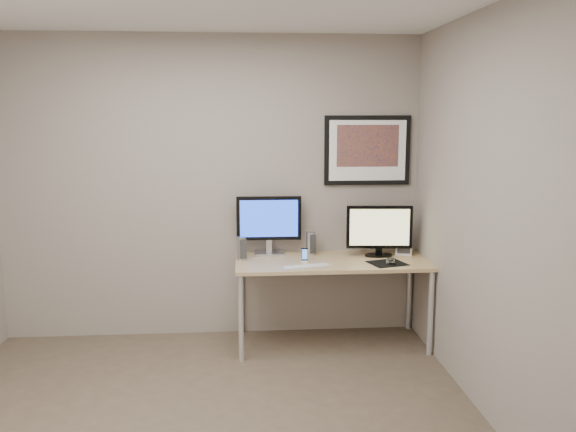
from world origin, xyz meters
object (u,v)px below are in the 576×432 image
Objects in this scene: speaker_left at (241,248)px; fan_unit at (404,243)px; desk at (332,268)px; keyboard at (307,266)px; speaker_right at (311,243)px; monitor_tv at (379,230)px; monitor_large at (269,222)px; framed_art at (367,150)px; phone_dock at (305,255)px.

speaker_left is 1.40m from fan_unit.
desk is at bearing -155.74° from fan_unit.
keyboard is 1.86× the size of fan_unit.
speaker_right is 0.80m from fan_unit.
monitor_large is at bearing 175.38° from monitor_tv.
framed_art is at bearing 159.44° from fan_unit.
monitor_tv is 1.44× the size of keyboard.
keyboard is at bearing -53.41° from speaker_left.
fan_unit is at bearing 8.50° from keyboard.
phone_dock is (0.28, -0.30, -0.22)m from monitor_large.
monitor_tv is 0.76m from keyboard.
keyboard is (-0.58, -0.56, -0.88)m from framed_art.
framed_art is at bearing 37.58° from phone_dock.
monitor_large is 0.47m from phone_dock.
monitor_tv is 4.63× the size of phone_dock.
speaker_left is 0.53m from phone_dock.
desk is 0.27m from phone_dock.
phone_dock is at bearing -129.10° from speaker_right.
speaker_left is 0.99× the size of speaker_right.
speaker_right is 0.94× the size of fan_unit.
fan_unit is (0.88, 0.37, 0.10)m from keyboard.
fan_unit reaches higher than desk.
framed_art is 1.93× the size of keyboard.
monitor_tv is at bearing 12.05° from keyboard.
fan_unit is at bearing 16.22° from monitor_tv.
speaker_right is at bearing 65.25° from keyboard.
speaker_right is (0.36, -0.03, -0.18)m from monitor_large.
monitor_large is 0.94m from monitor_tv.
fan_unit reaches higher than keyboard.
speaker_right is at bearing -173.83° from fan_unit.
desk is at bearing -28.84° from speaker_left.
desk is 0.67m from monitor_large.
phone_dock is (-0.58, -0.39, -0.83)m from framed_art.
phone_dock is 0.31× the size of keyboard.
monitor_large is at bearing -174.53° from framed_art.
framed_art is 1.34× the size of monitor_tv.
speaker_left is 0.62m from speaker_right.
framed_art is 1.06m from monitor_large.
phone_dock is (-0.65, -0.15, -0.17)m from monitor_tv.
monitor_large reaches higher than phone_dock.
speaker_right is at bearing 172.54° from monitor_tv.
monitor_large is at bearing 154.03° from desk.
framed_art is 0.70m from monitor_tv.
monitor_large is 2.87× the size of speaker_left.
fan_unit is at bearing -32.06° from framed_art.
fan_unit is (1.16, -0.10, -0.18)m from monitor_large.
fan_unit is at bearing -4.56° from monitor_large.
speaker_right is (-0.50, -0.11, -0.79)m from framed_art.
phone_dock reaches higher than keyboard.
fan_unit is (0.88, 0.20, 0.04)m from phone_dock.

